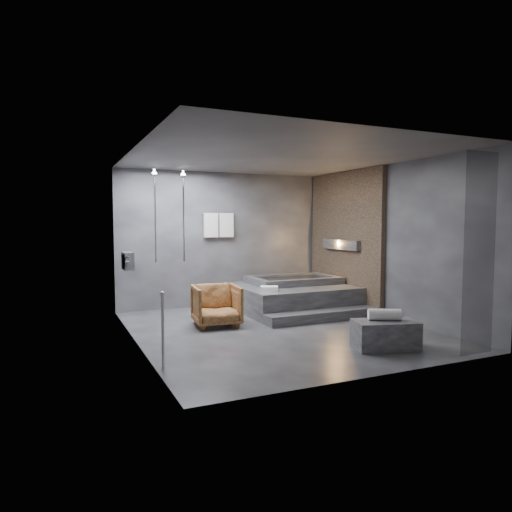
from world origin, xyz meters
name	(u,v)px	position (x,y,z in m)	size (l,w,h in m)	color
room	(292,224)	(0.40, 0.24, 1.73)	(5.00, 5.04, 2.82)	#28292B
tub_deck	(291,297)	(1.05, 1.45, 0.25)	(2.20, 2.00, 0.50)	#2D2D2F
tub_step	(323,316)	(1.05, 0.27, 0.09)	(2.20, 0.36, 0.18)	#2D2D2F
concrete_bench	(385,335)	(0.87, -1.62, 0.19)	(0.86, 0.48, 0.39)	#353537
driftwood_chair	(216,305)	(-0.82, 0.66, 0.35)	(0.75, 0.77, 0.70)	#4D2C13
rolled_towel	(384,314)	(0.88, -1.58, 0.47)	(0.16, 0.16, 0.45)	white
deck_towel	(269,289)	(0.29, 0.90, 0.54)	(0.32, 0.23, 0.08)	white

